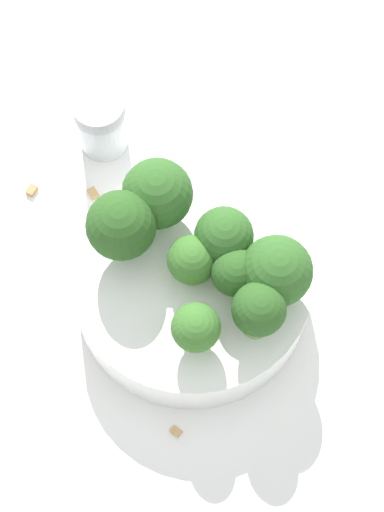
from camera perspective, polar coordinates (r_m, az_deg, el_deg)
The scene contains 14 objects.
ground_plane at distance 0.64m, azimuth -0.00°, elevation -2.70°, with size 3.00×3.00×0.00m, color white.
bowl at distance 0.62m, azimuth -0.00°, elevation -1.95°, with size 0.17×0.17×0.05m, color white.
broccoli_floret_0 at distance 0.56m, azimuth 0.26°, elevation -4.87°, with size 0.03×0.03×0.04m.
broccoli_floret_1 at distance 0.56m, azimuth 4.63°, elevation -3.49°, with size 0.04×0.04×0.05m.
broccoli_floret_2 at distance 0.57m, azimuth 5.64°, elevation -1.06°, with size 0.05×0.05×0.06m.
broccoli_floret_3 at distance 0.58m, azimuth 2.13°, elevation 1.29°, with size 0.04×0.04×0.05m.
broccoli_floret_4 at distance 0.57m, azimuth 2.93°, elevation -1.17°, with size 0.03×0.03×0.04m.
broccoli_floret_5 at distance 0.58m, azimuth 0.12°, elevation -0.54°, with size 0.03×0.03×0.04m.
broccoli_floret_6 at distance 0.59m, azimuth -2.33°, elevation 4.13°, with size 0.05×0.05×0.06m.
broccoli_floret_7 at distance 0.58m, azimuth -4.74°, elevation 2.00°, with size 0.05×0.05×0.06m.
pepper_shaker at distance 0.68m, azimuth -6.08°, elevation 8.79°, with size 0.04×0.04×0.06m.
almond_crumb_0 at distance 0.69m, azimuth -10.67°, elevation 4.41°, with size 0.01×0.01×0.01m, color #AD7F4C.
almond_crumb_1 at distance 0.68m, azimuth -6.63°, elevation 4.26°, with size 0.01×0.01×0.01m, color tan.
almond_crumb_2 at distance 0.61m, azimuth -1.08°, elevation -11.57°, with size 0.01×0.01×0.01m, color tan.
Camera 1 is at (-0.15, 0.16, 0.61)m, focal length 60.00 mm.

